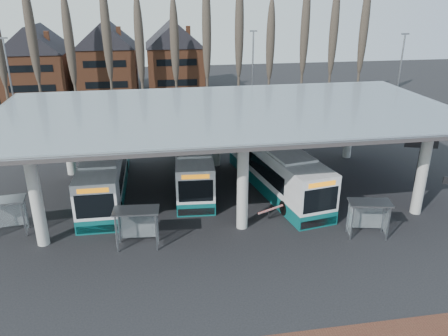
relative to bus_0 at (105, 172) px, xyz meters
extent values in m
plane|color=black|center=(8.85, -9.40, -1.63)|extent=(140.00, 140.00, 0.00)
cylinder|color=beige|center=(-3.15, -6.90, 1.37)|extent=(0.70, 0.70, 6.00)
cylinder|color=beige|center=(-3.15, 4.10, 1.37)|extent=(0.70, 0.70, 6.00)
cylinder|color=beige|center=(8.85, -6.90, 1.37)|extent=(0.70, 0.70, 6.00)
cylinder|color=beige|center=(8.85, 4.10, 1.37)|extent=(0.70, 0.70, 6.00)
cylinder|color=beige|center=(20.85, -6.90, 1.37)|extent=(0.70, 0.70, 6.00)
cylinder|color=beige|center=(20.85, 4.10, 1.37)|extent=(0.70, 0.70, 6.00)
cube|color=gray|center=(8.85, -1.40, 4.62)|extent=(32.00, 16.00, 0.12)
cube|color=silver|center=(8.85, -1.40, 4.69)|extent=(31.50, 15.50, 0.04)
cone|color=#473D33|center=(-9.15, 23.60, 5.62)|extent=(0.36, 0.36, 14.50)
ellipsoid|color=#473D33|center=(-9.15, 23.60, 7.36)|extent=(1.10, 1.10, 11.02)
cone|color=#473D33|center=(-5.15, 23.60, 5.62)|extent=(0.36, 0.36, 14.50)
ellipsoid|color=#473D33|center=(-5.15, 23.60, 7.36)|extent=(1.10, 1.10, 11.02)
cone|color=#473D33|center=(-1.15, 23.60, 5.62)|extent=(0.36, 0.36, 14.50)
ellipsoid|color=#473D33|center=(-1.15, 23.60, 7.36)|extent=(1.10, 1.10, 11.02)
cone|color=#473D33|center=(2.85, 23.60, 5.62)|extent=(0.36, 0.36, 14.50)
ellipsoid|color=#473D33|center=(2.85, 23.60, 7.36)|extent=(1.10, 1.10, 11.02)
cone|color=#473D33|center=(6.85, 23.60, 5.62)|extent=(0.36, 0.36, 14.50)
ellipsoid|color=#473D33|center=(6.85, 23.60, 7.36)|extent=(1.10, 1.10, 11.02)
cone|color=#473D33|center=(10.85, 23.60, 5.62)|extent=(0.36, 0.36, 14.50)
ellipsoid|color=#473D33|center=(10.85, 23.60, 7.36)|extent=(1.10, 1.10, 11.02)
cone|color=#473D33|center=(14.85, 23.60, 5.62)|extent=(0.36, 0.36, 14.50)
ellipsoid|color=#473D33|center=(14.85, 23.60, 7.36)|extent=(1.10, 1.10, 11.02)
cone|color=#473D33|center=(18.85, 23.60, 5.62)|extent=(0.36, 0.36, 14.50)
ellipsoid|color=#473D33|center=(18.85, 23.60, 7.36)|extent=(1.10, 1.10, 11.02)
cone|color=#473D33|center=(22.85, 23.60, 5.62)|extent=(0.36, 0.36, 14.50)
ellipsoid|color=#473D33|center=(22.85, 23.60, 7.36)|extent=(1.10, 1.10, 11.02)
cone|color=#473D33|center=(26.85, 23.60, 5.62)|extent=(0.36, 0.36, 14.50)
ellipsoid|color=#473D33|center=(26.85, 23.60, 7.36)|extent=(1.10, 1.10, 11.02)
cone|color=#473D33|center=(30.85, 23.60, 5.62)|extent=(0.36, 0.36, 14.50)
ellipsoid|color=#473D33|center=(30.85, 23.60, 7.36)|extent=(1.10, 1.10, 11.02)
cube|color=brown|center=(-11.65, 34.60, 1.87)|extent=(8.00, 10.00, 7.00)
pyramid|color=black|center=(-11.65, 34.60, 8.87)|extent=(8.30, 10.30, 3.50)
cube|color=brown|center=(-2.15, 34.60, 1.87)|extent=(8.00, 10.00, 7.00)
pyramid|color=black|center=(-2.15, 34.60, 8.87)|extent=(8.30, 10.30, 3.50)
cube|color=brown|center=(7.35, 34.60, 1.87)|extent=(8.00, 10.00, 7.00)
pyramid|color=black|center=(7.35, 34.60, 8.87)|extent=(8.30, 10.30, 3.50)
cylinder|color=slate|center=(-9.15, 12.60, 3.37)|extent=(0.16, 0.16, 10.00)
cube|color=slate|center=(-9.15, 12.60, 8.47)|extent=(0.80, 0.15, 0.15)
cylinder|color=slate|center=(14.85, 16.60, 3.37)|extent=(0.16, 0.16, 10.00)
cube|color=slate|center=(14.85, 16.60, 8.47)|extent=(0.80, 0.15, 0.15)
cylinder|color=slate|center=(28.85, 10.60, 3.37)|extent=(0.16, 0.16, 10.00)
cube|color=slate|center=(28.85, 10.60, 8.47)|extent=(0.80, 0.15, 0.15)
cube|color=white|center=(0.00, -0.08, 0.23)|extent=(2.83, 12.48, 2.90)
cube|color=#0B5655|center=(0.00, -0.08, -1.17)|extent=(2.86, 12.50, 0.93)
cube|color=white|center=(0.00, -0.08, 1.74)|extent=(2.49, 7.50, 0.19)
cube|color=black|center=(0.01, 0.44, 0.34)|extent=(2.82, 9.00, 1.14)
cube|color=black|center=(-0.10, -6.28, 0.29)|extent=(2.33, 0.10, 1.55)
cube|color=black|center=(0.09, 6.12, 0.34)|extent=(2.25, 0.10, 1.24)
cube|color=orange|center=(-0.10, -6.28, 1.32)|extent=(1.85, 0.08, 0.31)
cube|color=black|center=(-0.10, -6.27, -1.27)|extent=(2.51, 0.12, 0.52)
cylinder|color=black|center=(-1.26, -4.00, -1.13)|extent=(0.31, 1.00, 1.00)
cylinder|color=black|center=(1.14, -4.04, -1.13)|extent=(0.31, 1.00, 1.00)
cylinder|color=black|center=(-1.14, 3.56, -1.13)|extent=(0.31, 1.00, 1.00)
cylinder|color=black|center=(1.25, 3.53, -1.13)|extent=(0.31, 1.00, 1.00)
cube|color=white|center=(6.60, 1.01, 0.18)|extent=(3.46, 12.27, 2.83)
cube|color=#0B5655|center=(6.60, 1.01, -1.18)|extent=(3.48, 12.29, 0.91)
cube|color=white|center=(6.60, 1.01, 1.65)|extent=(2.84, 7.42, 0.18)
cube|color=black|center=(6.63, 1.51, 0.29)|extent=(3.25, 8.89, 1.11)
cube|color=black|center=(6.15, -5.01, 0.24)|extent=(2.26, 0.23, 1.51)
cube|color=black|center=(7.04, 7.03, 0.29)|extent=(2.19, 0.22, 1.21)
cube|color=orange|center=(6.15, -5.01, 1.24)|extent=(1.80, 0.18, 0.30)
cube|color=black|center=(6.15, -5.00, -1.28)|extent=(2.44, 0.26, 0.50)
cylinder|color=black|center=(5.15, -2.73, -1.15)|extent=(0.35, 0.99, 0.97)
cylinder|color=black|center=(7.48, -2.90, -1.15)|extent=(0.35, 0.99, 0.97)
cylinder|color=black|center=(5.69, 4.62, -1.15)|extent=(0.35, 0.99, 0.97)
cylinder|color=black|center=(8.02, 4.45, -1.15)|extent=(0.35, 0.99, 0.97)
cube|color=white|center=(12.53, -1.56, 0.28)|extent=(4.80, 13.01, 2.97)
cube|color=#0B5655|center=(12.53, -1.56, -1.15)|extent=(4.83, 13.03, 0.95)
cube|color=white|center=(12.53, -1.56, 1.82)|extent=(3.68, 7.94, 0.19)
cube|color=black|center=(12.44, -1.03, 0.38)|extent=(4.25, 9.50, 1.17)
cube|color=black|center=(13.59, -7.81, 0.33)|extent=(2.36, 0.46, 1.59)
cube|color=black|center=(11.47, 4.70, 0.38)|extent=(2.28, 0.45, 1.27)
cube|color=orange|center=(13.59, -7.81, 1.39)|extent=(1.88, 0.37, 0.32)
cube|color=black|center=(13.59, -7.80, -1.26)|extent=(2.55, 0.51, 0.53)
cylinder|color=black|center=(12.00, -5.74, -1.12)|extent=(0.46, 1.05, 1.02)
cylinder|color=black|center=(14.41, -5.33, -1.12)|extent=(0.46, 1.05, 1.02)
cylinder|color=black|center=(10.70, 1.90, -1.12)|extent=(0.46, 1.05, 1.02)
cylinder|color=black|center=(13.11, 2.31, -1.12)|extent=(0.46, 1.05, 1.02)
cube|color=gray|center=(-4.37, -5.79, -0.49)|extent=(0.08, 0.08, 2.28)
cube|color=gray|center=(-4.48, -4.79, -0.49)|extent=(0.08, 0.08, 2.28)
cube|color=gray|center=(-5.52, -5.41, 0.70)|extent=(2.68, 1.56, 0.09)
cube|color=silver|center=(-5.58, -4.87, -0.44)|extent=(2.18, 0.28, 1.83)
cube|color=silver|center=(-4.38, -5.28, -0.44)|extent=(0.15, 1.00, 1.83)
cube|color=gray|center=(1.25, -8.54, -0.47)|extent=(0.08, 0.08, 2.31)
cube|color=gray|center=(3.47, -8.73, -0.47)|extent=(0.08, 0.08, 2.31)
cube|color=gray|center=(1.34, -7.52, -0.47)|extent=(0.08, 0.08, 2.31)
cube|color=gray|center=(3.55, -7.71, -0.47)|extent=(0.08, 0.08, 2.31)
cube|color=gray|center=(2.40, -8.12, 0.73)|extent=(2.69, 1.51, 0.09)
cube|color=silver|center=(2.45, -7.57, -0.43)|extent=(2.22, 0.23, 1.85)
cube|color=silver|center=(1.25, -8.02, -0.43)|extent=(0.12, 1.02, 1.85)
cube|color=silver|center=(3.56, -8.22, -0.43)|extent=(0.12, 1.02, 1.85)
cube|color=gray|center=(14.98, -9.48, -0.52)|extent=(0.08, 0.08, 2.22)
cube|color=gray|center=(17.06, -9.92, -0.52)|extent=(0.08, 0.08, 2.22)
cube|color=gray|center=(15.18, -8.53, -0.52)|extent=(0.08, 0.08, 2.22)
cube|color=gray|center=(17.26, -8.96, -0.52)|extent=(0.08, 0.08, 2.22)
cube|color=gray|center=(16.12, -9.22, 0.63)|extent=(2.69, 1.73, 0.09)
cube|color=silver|center=(16.23, -8.70, -0.48)|extent=(2.09, 0.47, 1.78)
cube|color=silver|center=(15.03, -9.00, -0.48)|extent=(0.24, 0.96, 1.78)
cube|color=silver|center=(17.21, -9.45, -0.48)|extent=(0.24, 0.96, 1.78)
cylinder|color=black|center=(23.55, -2.46, 0.11)|extent=(0.11, 0.11, 3.49)
cube|color=black|center=(23.55, -2.46, 1.64)|extent=(2.32, 0.88, 0.60)
cube|color=black|center=(10.81, -6.03, -1.12)|extent=(0.08, 0.08, 1.03)
cube|color=red|center=(10.81, -6.50, -0.74)|extent=(1.91, 0.97, 0.09)
camera|label=1|loc=(3.67, -30.73, 12.17)|focal=35.00mm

